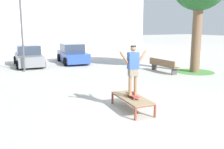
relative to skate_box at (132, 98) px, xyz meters
name	(u,v)px	position (x,y,z in m)	size (l,w,h in m)	color
ground_plane	(146,108)	(0.52, -0.08, -0.41)	(120.00, 120.00, 0.00)	#B7B5AD
skate_box	(132,98)	(0.00, 0.00, 0.00)	(0.92, 1.96, 0.46)	brown
skateboard	(133,95)	(0.00, -0.03, 0.12)	(0.30, 0.82, 0.09)	#B23333
skater	(133,67)	(0.00, -0.03, 1.12)	(1.00, 0.32, 1.69)	#8E6647
grass_patch_near_right	(194,72)	(7.44, 4.43, -0.41)	(2.43, 2.43, 0.01)	#47893D
car_grey	(28,56)	(-1.43, 11.92, 0.28)	(2.12, 4.30, 1.50)	slate
car_blue	(73,54)	(1.92, 11.91, 0.28)	(2.24, 4.35, 1.50)	#28479E
park_bench	(163,65)	(5.58, 5.24, 0.03)	(0.48, 2.41, 0.83)	brown
light_post	(21,10)	(-2.10, 9.54, 3.41)	(0.36, 0.36, 5.83)	#4C4C51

